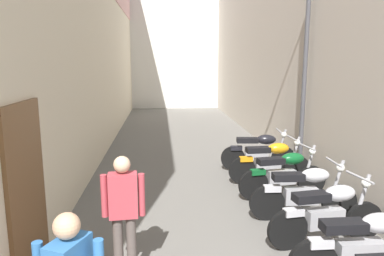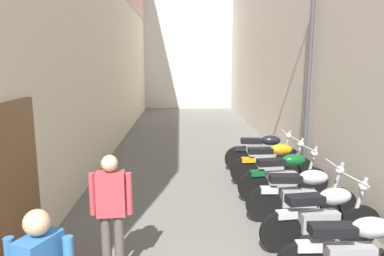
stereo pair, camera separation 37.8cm
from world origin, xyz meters
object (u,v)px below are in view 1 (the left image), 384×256
Objects in this scene: motorcycle_sixth at (284,173)px; street_lamp at (301,69)px; motorcycle_eighth at (259,151)px; motorcycle_fifth at (304,191)px; pedestrian_mid_alley at (124,209)px; motorcycle_third at (365,245)px; motorcycle_seventh at (270,161)px; motorcycle_fourth at (328,212)px.

motorcycle_sixth is 2.41m from street_lamp.
motorcycle_eighth is at bearing 136.82° from street_lamp.
pedestrian_mid_alley is (-2.86, -1.47, 0.42)m from motorcycle_fifth.
street_lamp is (0.69, 4.02, 1.99)m from motorcycle_third.
motorcycle_seventh is at bearing -157.06° from street_lamp.
motorcycle_fourth is at bearing -90.00° from motorcycle_seventh.
motorcycle_seventh is at bearing 89.99° from motorcycle_sixth.
motorcycle_sixth and motorcycle_eighth have the same top height.
motorcycle_sixth is (-0.00, 1.01, 0.00)m from motorcycle_fifth.
motorcycle_sixth is 1.00× the size of motorcycle_seventh.
motorcycle_fourth is 2.77m from motorcycle_seventh.
motorcycle_fifth and motorcycle_eighth have the same top height.
motorcycle_third is 1.00× the size of motorcycle_eighth.
motorcycle_seventh is at bearing 90.00° from motorcycle_fourth.
motorcycle_fifth is 0.44× the size of street_lamp.
street_lamp reaches higher than motorcycle_fifth.
street_lamp reaches higher than motorcycle_eighth.
pedestrian_mid_alley is 5.34m from street_lamp.
street_lamp is at bearing 22.94° from motorcycle_seventh.
motorcycle_third is 0.96m from motorcycle_fourth.
motorcycle_sixth is at bearing -90.01° from motorcycle_seventh.
motorcycle_fifth is 3.04m from street_lamp.
street_lamp reaches higher than motorcycle_third.
pedestrian_mid_alley reaches higher than motorcycle_seventh.
motorcycle_fifth is 1.89m from motorcycle_seventh.
motorcycle_fourth is 3.72m from street_lamp.
motorcycle_seventh is 0.94m from motorcycle_eighth.
motorcycle_seventh is 0.44× the size of street_lamp.
pedestrian_mid_alley is at bearing -152.85° from motorcycle_fifth.
street_lamp is at bearing 77.26° from motorcycle_fourth.
motorcycle_fourth is 2.96m from pedestrian_mid_alley.
motorcycle_sixth is (-0.00, 1.89, 0.00)m from motorcycle_fourth.
motorcycle_third and motorcycle_fifth have the same top height.
motorcycle_fourth is at bearing -102.74° from street_lamp.
street_lamp reaches higher than motorcycle_seventh.
motorcycle_seventh is (0.00, 1.89, 0.00)m from motorcycle_fifth.
motorcycle_eighth is at bearing 90.00° from motorcycle_seventh.
motorcycle_eighth is (0.00, 1.82, 0.00)m from motorcycle_sixth.
motorcycle_eighth is at bearing 90.00° from motorcycle_fourth.
pedestrian_mid_alley reaches higher than motorcycle_sixth.
street_lamp reaches higher than motorcycle_fourth.
motorcycle_third is 1.18× the size of pedestrian_mid_alley.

